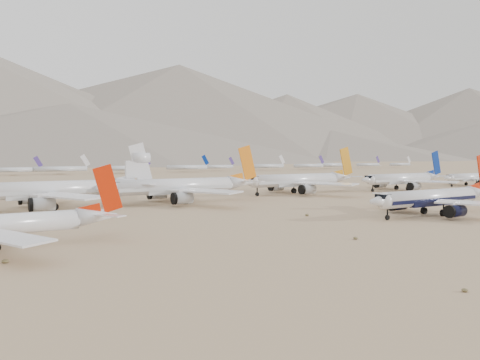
{
  "coord_description": "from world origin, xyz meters",
  "views": [
    {
      "loc": [
        -105.54,
        -73.72,
        14.94
      ],
      "look_at": [
        -24.71,
        54.41,
        7.0
      ],
      "focal_mm": 35.0,
      "sensor_mm": 36.0,
      "label": 1
    }
  ],
  "objects": [
    {
      "name": "distant_storage_row",
      "position": [
        55.49,
        313.28,
        4.35
      ],
      "size": [
        664.27,
        55.02,
        14.17
      ],
      "color": "silver",
      "rests_on": "ground"
    },
    {
      "name": "foothills",
      "position": [
        526.68,
        1100.0,
        67.15
      ],
      "size": [
        4637.5,
        1395.0,
        155.0
      ],
      "color": "slate",
      "rests_on": "ground"
    },
    {
      "name": "mountain_range",
      "position": [
        70.18,
        1648.01,
        190.32
      ],
      "size": [
        7354.0,
        3024.0,
        470.0
      ],
      "color": "slate",
      "rests_on": "ground"
    },
    {
      "name": "main_airliner",
      "position": [
        -1.51,
        -0.93,
        4.34
      ],
      "size": [
        44.73,
        43.69,
        15.79
      ],
      "color": "white",
      "rests_on": "ground"
    },
    {
      "name": "row2_orange_tail",
      "position": [
        -42.43,
        60.12,
        5.2
      ],
      "size": [
        51.95,
        50.82,
        18.53
      ],
      "color": "white",
      "rests_on": "ground"
    },
    {
      "name": "row2_white_trijet",
      "position": [
        -79.32,
        63.8,
        5.5
      ],
      "size": [
        53.58,
        52.36,
        18.99
      ],
      "color": "white",
      "rests_on": "ground"
    },
    {
      "name": "row2_gold_tail",
      "position": [
        12.05,
        68.14,
        5.22
      ],
      "size": [
        52.38,
        51.23,
        18.65
      ],
      "color": "white",
      "rests_on": "ground"
    },
    {
      "name": "row2_blue_far",
      "position": [
        115.14,
        60.46,
        4.15
      ],
      "size": [
        41.88,
        40.94,
        14.88
      ],
      "color": "white",
      "rests_on": "ground"
    },
    {
      "name": "ground",
      "position": [
        0.0,
        0.0,
        0.0
      ],
      "size": [
        7000.0,
        7000.0,
        0.0
      ],
      "primitive_type": "plane",
      "color": "#947956",
      "rests_on": "ground"
    },
    {
      "name": "row2_navy_widebody",
      "position": [
        62.0,
        59.28,
        4.81
      ],
      "size": [
        48.48,
        47.4,
        17.25
      ],
      "color": "white",
      "rests_on": "ground"
    }
  ]
}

